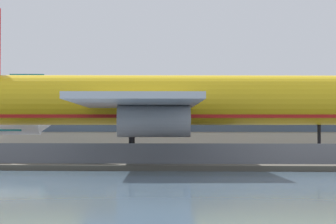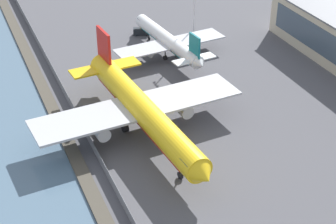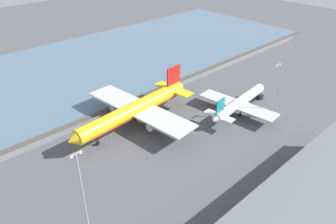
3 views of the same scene
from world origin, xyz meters
name	(u,v)px [view 1 (image 1 of 3)]	position (x,y,z in m)	size (l,w,h in m)	color
ground_plane	(117,160)	(0.00, 0.00, 0.00)	(500.00, 500.00, 0.00)	#4C4C51
shoreline_seawall	(85,167)	(0.00, -20.50, 0.25)	(320.00, 3.00, 0.50)	#474238
perimeter_fence	(93,155)	(0.00, -16.00, 1.15)	(280.00, 0.10, 2.31)	slate
cargo_jet_yellow	(156,102)	(5.12, -3.56, 6.83)	(59.11, 50.62, 17.89)	yellow
baggage_tug	(47,157)	(-5.38, -13.02, 0.81)	(3.55, 3.09, 1.80)	#1E2328
terminal_building	(205,116)	(10.23, 65.72, 6.65)	(94.67, 19.06, 13.28)	#BCB299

